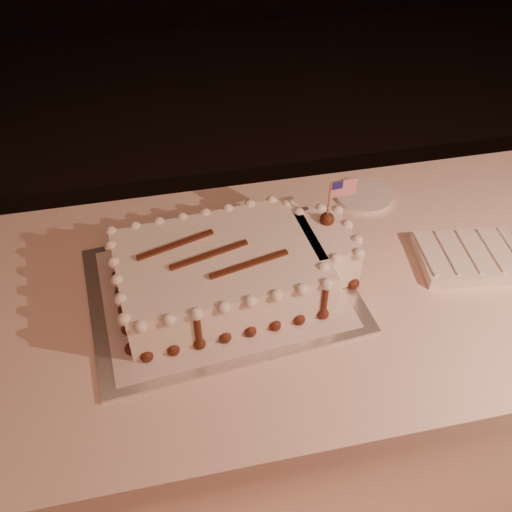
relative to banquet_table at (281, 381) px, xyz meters
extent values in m
cube|color=#FFD9C5|center=(0.00, 0.00, 0.00)|extent=(2.40, 0.80, 0.75)
cube|color=silver|center=(-0.15, 0.02, 0.38)|extent=(0.61, 0.48, 0.01)
cube|color=silver|center=(-0.15, 0.02, 0.38)|extent=(0.55, 0.44, 0.00)
cube|color=white|center=(-0.15, 0.02, 0.44)|extent=(0.46, 0.33, 0.10)
cube|color=white|center=(0.10, 0.04, 0.44)|extent=(0.12, 0.17, 0.10)
sphere|color=#542515|center=(-0.32, -0.14, 0.39)|extent=(0.03, 0.03, 0.03)
sphere|color=#542515|center=(-0.27, -0.14, 0.39)|extent=(0.03, 0.03, 0.03)
sphere|color=#542515|center=(-0.21, -0.13, 0.39)|extent=(0.03, 0.03, 0.03)
sphere|color=#542515|center=(-0.16, -0.13, 0.39)|extent=(0.03, 0.03, 0.03)
sphere|color=#542515|center=(-0.11, -0.12, 0.39)|extent=(0.03, 0.03, 0.03)
sphere|color=#542515|center=(-0.05, -0.12, 0.39)|extent=(0.03, 0.03, 0.03)
sphere|color=#542515|center=(0.00, -0.11, 0.39)|extent=(0.03, 0.03, 0.03)
sphere|color=#542515|center=(0.05, -0.11, 0.39)|extent=(0.03, 0.03, 0.03)
sphere|color=#542515|center=(0.06, -0.06, 0.39)|extent=(0.03, 0.03, 0.03)
sphere|color=#542515|center=(0.09, -0.04, 0.39)|extent=(0.03, 0.03, 0.03)
sphere|color=#542515|center=(0.15, -0.04, 0.39)|extent=(0.03, 0.03, 0.03)
sphere|color=#542515|center=(0.16, 0.00, 0.39)|extent=(0.03, 0.03, 0.03)
sphere|color=#542515|center=(0.15, 0.06, 0.39)|extent=(0.03, 0.03, 0.03)
sphere|color=#542515|center=(0.15, 0.11, 0.39)|extent=(0.03, 0.03, 0.03)
sphere|color=#542515|center=(0.11, 0.12, 0.39)|extent=(0.03, 0.03, 0.03)
sphere|color=#542515|center=(0.06, 0.12, 0.39)|extent=(0.03, 0.03, 0.03)
sphere|color=#542515|center=(0.04, 0.16, 0.39)|extent=(0.03, 0.03, 0.03)
sphere|color=#542515|center=(0.01, 0.18, 0.39)|extent=(0.03, 0.03, 0.03)
sphere|color=#542515|center=(-0.05, 0.17, 0.39)|extent=(0.03, 0.03, 0.03)
sphere|color=#542515|center=(-0.10, 0.17, 0.39)|extent=(0.03, 0.03, 0.03)
sphere|color=#542515|center=(-0.15, 0.16, 0.39)|extent=(0.03, 0.03, 0.03)
sphere|color=#542515|center=(-0.21, 0.16, 0.39)|extent=(0.03, 0.03, 0.03)
sphere|color=#542515|center=(-0.26, 0.15, 0.39)|extent=(0.03, 0.03, 0.03)
sphere|color=#542515|center=(-0.31, 0.15, 0.39)|extent=(0.03, 0.03, 0.03)
sphere|color=#542515|center=(-0.37, 0.14, 0.39)|extent=(0.03, 0.03, 0.03)
sphere|color=#542515|center=(-0.37, 0.10, 0.39)|extent=(0.03, 0.03, 0.03)
sphere|color=#542515|center=(-0.37, 0.04, 0.39)|extent=(0.03, 0.03, 0.03)
sphere|color=#542515|center=(-0.36, -0.01, 0.39)|extent=(0.03, 0.03, 0.03)
sphere|color=#542515|center=(-0.36, -0.06, 0.39)|extent=(0.03, 0.03, 0.03)
sphere|color=#542515|center=(-0.35, -0.12, 0.39)|extent=(0.03, 0.03, 0.03)
sphere|color=white|center=(-0.32, -0.14, 0.48)|extent=(0.03, 0.03, 0.03)
sphere|color=white|center=(-0.27, -0.14, 0.48)|extent=(0.03, 0.03, 0.03)
sphere|color=white|center=(-0.21, -0.13, 0.48)|extent=(0.03, 0.03, 0.03)
sphere|color=white|center=(-0.16, -0.13, 0.48)|extent=(0.03, 0.03, 0.03)
sphere|color=white|center=(-0.11, -0.12, 0.48)|extent=(0.03, 0.03, 0.03)
sphere|color=white|center=(-0.05, -0.12, 0.48)|extent=(0.03, 0.03, 0.03)
sphere|color=white|center=(0.00, -0.11, 0.48)|extent=(0.03, 0.03, 0.03)
sphere|color=white|center=(0.05, -0.11, 0.48)|extent=(0.03, 0.03, 0.03)
sphere|color=white|center=(0.06, -0.06, 0.48)|extent=(0.03, 0.03, 0.03)
sphere|color=white|center=(0.09, -0.04, 0.48)|extent=(0.03, 0.03, 0.03)
sphere|color=white|center=(0.15, -0.04, 0.48)|extent=(0.03, 0.03, 0.03)
sphere|color=white|center=(0.16, 0.00, 0.48)|extent=(0.03, 0.03, 0.03)
sphere|color=white|center=(0.15, 0.06, 0.48)|extent=(0.03, 0.03, 0.03)
sphere|color=white|center=(0.15, 0.11, 0.48)|extent=(0.03, 0.03, 0.03)
sphere|color=white|center=(0.11, 0.12, 0.48)|extent=(0.03, 0.03, 0.03)
sphere|color=white|center=(0.06, 0.12, 0.48)|extent=(0.03, 0.03, 0.03)
sphere|color=white|center=(0.04, 0.16, 0.48)|extent=(0.03, 0.03, 0.03)
sphere|color=white|center=(0.01, 0.18, 0.48)|extent=(0.03, 0.03, 0.03)
sphere|color=white|center=(-0.05, 0.17, 0.48)|extent=(0.03, 0.03, 0.03)
sphere|color=white|center=(-0.10, 0.17, 0.48)|extent=(0.03, 0.03, 0.03)
sphere|color=white|center=(-0.15, 0.16, 0.48)|extent=(0.03, 0.03, 0.03)
sphere|color=white|center=(-0.21, 0.16, 0.48)|extent=(0.03, 0.03, 0.03)
sphere|color=white|center=(-0.26, 0.15, 0.48)|extent=(0.03, 0.03, 0.03)
sphere|color=white|center=(-0.31, 0.15, 0.48)|extent=(0.03, 0.03, 0.03)
sphere|color=white|center=(-0.37, 0.14, 0.48)|extent=(0.03, 0.03, 0.03)
sphere|color=white|center=(-0.37, 0.10, 0.48)|extent=(0.03, 0.03, 0.03)
sphere|color=white|center=(-0.37, 0.04, 0.48)|extent=(0.03, 0.03, 0.03)
sphere|color=white|center=(-0.36, -0.01, 0.48)|extent=(0.03, 0.03, 0.03)
sphere|color=white|center=(-0.36, -0.06, 0.48)|extent=(0.03, 0.03, 0.03)
sphere|color=white|center=(-0.35, -0.12, 0.48)|extent=(0.03, 0.03, 0.03)
cylinder|color=#542515|center=(-0.21, -0.13, 0.44)|extent=(0.01, 0.01, 0.09)
sphere|color=#542515|center=(-0.21, -0.13, 0.40)|extent=(0.02, 0.02, 0.02)
cylinder|color=#542515|center=(0.05, -0.11, 0.44)|extent=(0.01, 0.01, 0.09)
sphere|color=#542515|center=(0.05, -0.11, 0.40)|extent=(0.02, 0.02, 0.02)
cylinder|color=#542515|center=(0.15, 0.06, 0.44)|extent=(0.01, 0.01, 0.09)
sphere|color=#542515|center=(0.15, 0.06, 0.40)|extent=(0.02, 0.02, 0.02)
cylinder|color=#542515|center=(0.01, 0.18, 0.44)|extent=(0.01, 0.01, 0.09)
sphere|color=#542515|center=(0.01, 0.18, 0.40)|extent=(0.02, 0.02, 0.02)
cylinder|color=#542515|center=(-0.26, 0.15, 0.44)|extent=(0.01, 0.01, 0.09)
sphere|color=#542515|center=(-0.26, 0.15, 0.40)|extent=(0.02, 0.02, 0.02)
cylinder|color=#542515|center=(-0.36, -0.01, 0.44)|extent=(0.01, 0.01, 0.09)
sphere|color=#542515|center=(-0.36, -0.01, 0.40)|extent=(0.02, 0.02, 0.02)
cube|color=#542515|center=(-0.23, 0.06, 0.49)|extent=(0.17, 0.06, 0.01)
cube|color=#542515|center=(-0.17, 0.02, 0.49)|extent=(0.17, 0.06, 0.01)
cube|color=#542515|center=(-0.09, -0.03, 0.49)|extent=(0.17, 0.05, 0.01)
sphere|color=#542515|center=(0.11, 0.07, 0.50)|extent=(0.03, 0.03, 0.03)
cylinder|color=#A86E48|center=(0.11, 0.07, 0.53)|extent=(0.00, 0.00, 0.12)
cube|color=red|center=(0.14, 0.08, 0.58)|extent=(0.06, 0.01, 0.04)
cube|color=navy|center=(0.12, 0.07, 0.59)|extent=(0.03, 0.01, 0.02)
cube|color=white|center=(0.44, -0.01, 0.39)|extent=(0.25, 0.20, 0.03)
cube|color=white|center=(0.33, 0.00, 0.41)|extent=(0.02, 0.15, 0.01)
cube|color=white|center=(0.39, 0.00, 0.41)|extent=(0.02, 0.15, 0.01)
cube|color=white|center=(0.44, -0.01, 0.41)|extent=(0.02, 0.15, 0.01)
cube|color=white|center=(0.49, -0.02, 0.41)|extent=(0.02, 0.15, 0.01)
cylinder|color=white|center=(0.29, 0.28, 0.38)|extent=(0.15, 0.15, 0.01)
camera|label=1|loc=(-0.25, -0.85, 1.32)|focal=40.00mm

